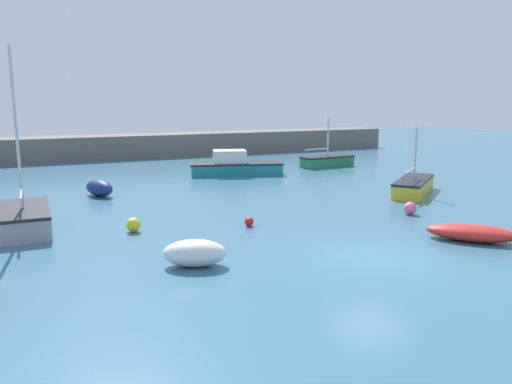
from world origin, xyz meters
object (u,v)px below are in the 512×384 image
(dinghy_near_pier, at_px, (195,253))
(sailboat_short_mast, at_px, (414,186))
(fishing_dinghy_green, at_px, (99,188))
(mooring_buoy_yellow, at_px, (133,225))
(cabin_cruiser_white, at_px, (235,166))
(mooring_buoy_red, at_px, (249,222))
(sailboat_twin_hulled, at_px, (327,161))
(sailboat_tall_mast, at_px, (24,218))
(rowboat_blue_near, at_px, (471,233))
(mooring_buoy_pink, at_px, (410,208))

(dinghy_near_pier, distance_m, sailboat_short_mast, 16.11)
(fishing_dinghy_green, bearing_deg, mooring_buoy_yellow, 157.77)
(cabin_cruiser_white, bearing_deg, dinghy_near_pier, -98.75)
(fishing_dinghy_green, relative_size, mooring_buoy_red, 6.17)
(cabin_cruiser_white, height_order, sailboat_twin_hulled, sailboat_twin_hulled)
(cabin_cruiser_white, height_order, sailboat_tall_mast, sailboat_tall_mast)
(rowboat_blue_near, relative_size, mooring_buoy_red, 8.47)
(rowboat_blue_near, height_order, mooring_buoy_pink, rowboat_blue_near)
(fishing_dinghy_green, relative_size, sailboat_short_mast, 0.49)
(sailboat_short_mast, relative_size, mooring_buoy_yellow, 8.35)
(rowboat_blue_near, distance_m, cabin_cruiser_white, 18.90)
(mooring_buoy_pink, xyz_separation_m, mooring_buoy_yellow, (-11.94, 2.25, -0.00))
(fishing_dinghy_green, height_order, dinghy_near_pier, fishing_dinghy_green)
(sailboat_tall_mast, bearing_deg, sailboat_short_mast, -90.55)
(dinghy_near_pier, relative_size, mooring_buoy_red, 5.99)
(dinghy_near_pier, height_order, sailboat_twin_hulled, sailboat_twin_hulled)
(fishing_dinghy_green, height_order, sailboat_tall_mast, sailboat_tall_mast)
(mooring_buoy_red, bearing_deg, sailboat_twin_hulled, 47.50)
(fishing_dinghy_green, xyz_separation_m, dinghy_near_pier, (1.04, -13.13, -0.02))
(rowboat_blue_near, height_order, mooring_buoy_yellow, rowboat_blue_near)
(cabin_cruiser_white, bearing_deg, mooring_buoy_yellow, -109.87)
(sailboat_twin_hulled, height_order, sailboat_tall_mast, sailboat_tall_mast)
(mooring_buoy_red, bearing_deg, sailboat_short_mast, 13.63)
(mooring_buoy_yellow, xyz_separation_m, mooring_buoy_red, (4.48, -1.10, -0.09))
(cabin_cruiser_white, bearing_deg, mooring_buoy_red, -92.68)
(fishing_dinghy_green, height_order, sailboat_twin_hulled, sailboat_twin_hulled)
(mooring_buoy_yellow, bearing_deg, mooring_buoy_pink, -10.68)
(rowboat_blue_near, relative_size, sailboat_short_mast, 0.67)
(cabin_cruiser_white, bearing_deg, rowboat_blue_near, -67.69)
(mooring_buoy_pink, bearing_deg, dinghy_near_pier, -166.40)
(rowboat_blue_near, xyz_separation_m, fishing_dinghy_green, (-11.14, 14.73, 0.13))
(mooring_buoy_yellow, bearing_deg, mooring_buoy_red, -13.78)
(rowboat_blue_near, bearing_deg, mooring_buoy_yellow, 16.81)
(dinghy_near_pier, bearing_deg, fishing_dinghy_green, 117.94)
(rowboat_blue_near, relative_size, mooring_buoy_yellow, 5.63)
(mooring_buoy_red, bearing_deg, dinghy_near_pier, -133.12)
(sailboat_short_mast, xyz_separation_m, mooring_buoy_red, (-11.15, -2.70, -0.25))
(cabin_cruiser_white, height_order, mooring_buoy_red, cabin_cruiser_white)
(cabin_cruiser_white, xyz_separation_m, mooring_buoy_red, (-4.95, -13.42, -0.43))
(sailboat_twin_hulled, xyz_separation_m, mooring_buoy_red, (-13.03, -14.22, -0.25))
(sailboat_twin_hulled, bearing_deg, rowboat_blue_near, -114.83)
(mooring_buoy_pink, height_order, mooring_buoy_red, mooring_buoy_pink)
(dinghy_near_pier, relative_size, sailboat_twin_hulled, 0.51)
(dinghy_near_pier, relative_size, sailboat_tall_mast, 0.32)
(dinghy_near_pier, bearing_deg, sailboat_tall_mast, 147.91)
(mooring_buoy_pink, distance_m, mooring_buoy_red, 7.54)
(dinghy_near_pier, bearing_deg, sailboat_twin_hulled, 70.75)
(sailboat_twin_hulled, xyz_separation_m, mooring_buoy_yellow, (-17.51, -13.12, -0.15))
(cabin_cruiser_white, height_order, sailboat_short_mast, sailboat_short_mast)
(fishing_dinghy_green, bearing_deg, sailboat_tall_mast, 125.82)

